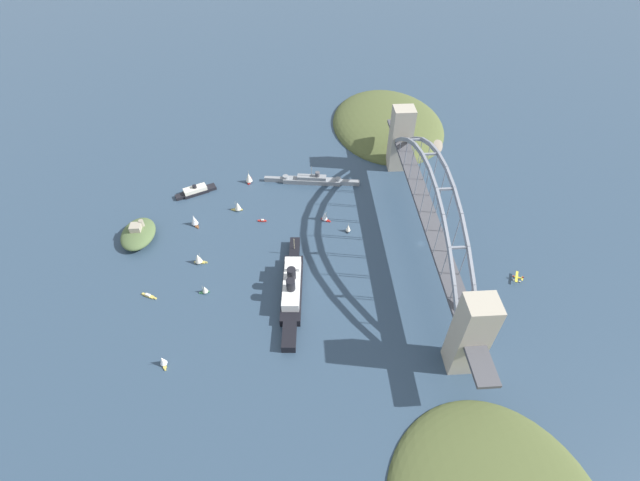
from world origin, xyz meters
TOP-DOWN VIEW (x-y plane):
  - ground_plane at (0.00, 0.00)m, footprint 1400.00×1400.00m
  - harbor_arch_bridge at (-0.00, 0.00)m, footprint 271.89×18.57m
  - headland_east_shore at (178.64, -6.42)m, footprint 154.42×117.73m
  - ocean_liner at (-42.60, 101.66)m, footprint 98.10×17.31m
  - naval_cruiser at (83.08, 81.08)m, footprint 15.46×86.44m
  - harbor_ferry_steamer at (74.57, 185.00)m, footprint 21.35×35.60m
  - fort_island_mid_harbor at (19.32, 221.74)m, footprint 36.95×26.05m
  - seaplane_taxiing_near_bridge at (-40.97, -61.01)m, footprint 10.63×8.05m
  - small_boat_0 at (17.32, 55.64)m, footprint 7.02×4.91m
  - small_boat_1 at (49.16, 146.23)m, footprint 5.84×9.96m
  - small_boat_2 at (-94.08, 181.22)m, footprint 7.71×5.47m
  - small_boat_3 at (87.73, 138.77)m, footprint 10.87×6.57m
  - small_boat_4 at (-40.16, 202.04)m, footprint 6.44×11.31m
  - small_boat_5 at (32.97, 180.09)m, footprint 9.32×7.52m
  - small_boat_6 at (33.56, 125.29)m, footprint 2.38×7.40m
  - small_boat_7 at (-10.05, 171.06)m, footprint 5.91×9.88m
  - small_boat_8 at (31.91, 73.41)m, footprint 6.45×8.02m
  - small_boat_9 at (-39.07, 162.87)m, footprint 4.39×7.20m

SIDE VIEW (x-z plane):
  - ground_plane at x=0.00m, z-range 0.00..0.00m
  - headland_east_shore at x=178.64m, z-range -14.15..14.15m
  - small_boat_6 at x=33.56m, z-range -0.27..1.72m
  - small_boat_4 at x=-40.16m, z-range -0.29..1.77m
  - seaplane_taxiing_near_bridge at x=-40.97m, z-range -0.48..4.17m
  - harbor_ferry_steamer at x=74.57m, z-range -1.60..6.97m
  - naval_cruiser at x=83.08m, z-range -5.66..12.01m
  - small_boat_9 at x=-39.07m, z-range -0.25..7.33m
  - small_boat_0 at x=17.32m, z-range -0.25..7.46m
  - small_boat_2 at x=-94.08m, z-range -0.30..8.48m
  - small_boat_1 at x=49.16m, z-range -0.33..9.24m
  - small_boat_8 at x=31.91m, z-range -0.36..9.33m
  - small_boat_7 at x=-10.05m, z-range -0.32..9.97m
  - small_boat_5 at x=32.97m, z-range -0.44..10.45m
  - fort_island_mid_harbor at x=19.32m, z-range -2.24..12.66m
  - small_boat_3 at x=87.73m, z-range -0.39..10.96m
  - ocean_liner at x=-42.60m, z-range -4.55..16.84m
  - harbor_arch_bridge at x=0.00m, z-range -4.63..68.11m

